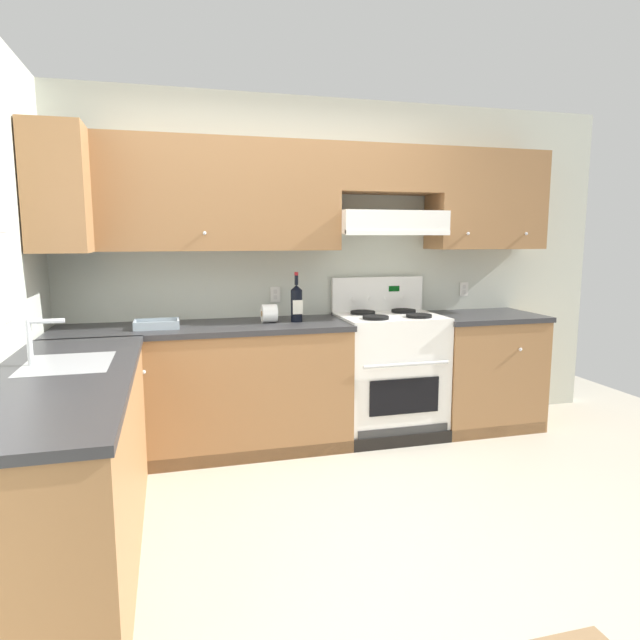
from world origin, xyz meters
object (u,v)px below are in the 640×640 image
(wine_bottle, at_px, (297,302))
(stove, at_px, (389,373))
(paper_towel_roll, at_px, (269,313))
(bowl, at_px, (157,325))

(wine_bottle, bearing_deg, stove, 0.25)
(stove, distance_m, paper_towel_roll, 1.05)
(stove, xyz_separation_m, wine_bottle, (-0.72, -0.00, 0.57))
(paper_towel_roll, bearing_deg, wine_bottle, -2.82)
(wine_bottle, height_order, paper_towel_roll, wine_bottle)
(stove, relative_size, paper_towel_roll, 9.26)
(stove, bearing_deg, paper_towel_roll, 179.59)
(stove, xyz_separation_m, paper_towel_roll, (-0.92, 0.01, 0.50))
(wine_bottle, height_order, bowl, wine_bottle)
(wine_bottle, bearing_deg, paper_towel_roll, 177.18)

